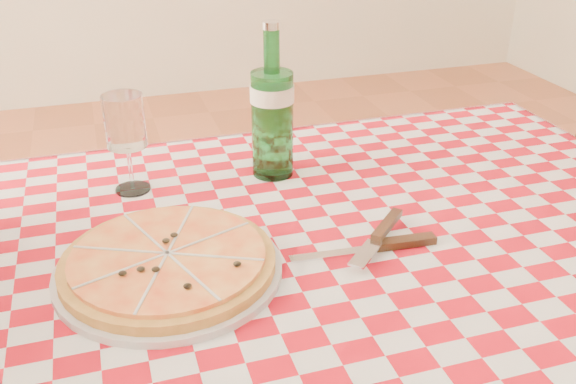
# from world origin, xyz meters

# --- Properties ---
(dining_table) EXTENTS (1.20, 0.80, 0.75)m
(dining_table) POSITION_xyz_m (0.00, 0.00, 0.66)
(dining_table) COLOR brown
(dining_table) RESTS_ON ground
(tablecloth) EXTENTS (1.30, 0.90, 0.01)m
(tablecloth) POSITION_xyz_m (0.00, 0.00, 0.75)
(tablecloth) COLOR #A70A17
(tablecloth) RESTS_ON dining_table
(pizza_plate) EXTENTS (0.41, 0.41, 0.04)m
(pizza_plate) POSITION_xyz_m (-0.21, -0.01, 0.78)
(pizza_plate) COLOR #BB7F3E
(pizza_plate) RESTS_ON tablecloth
(water_bottle) EXTENTS (0.08, 0.08, 0.27)m
(water_bottle) POSITION_xyz_m (0.01, 0.25, 0.89)
(water_bottle) COLOR #186023
(water_bottle) RESTS_ON tablecloth
(wine_glass) EXTENTS (0.08, 0.08, 0.17)m
(wine_glass) POSITION_xyz_m (-0.24, 0.26, 0.84)
(wine_glass) COLOR white
(wine_glass) RESTS_ON tablecloth
(cutlery) EXTENTS (0.29, 0.28, 0.03)m
(cutlery) POSITION_xyz_m (0.08, -0.04, 0.77)
(cutlery) COLOR silver
(cutlery) RESTS_ON tablecloth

